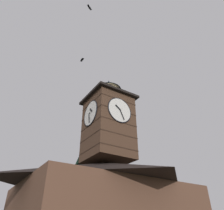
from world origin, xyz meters
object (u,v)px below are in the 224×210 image
object	(u,v)px
building_main	(102,207)
moon	(108,182)
flying_bird_low	(82,60)
pine_tree_behind	(86,191)
clock_tower	(108,122)
flying_bird_high	(89,8)

from	to	relation	value
building_main	moon	xyz separation A→B (m)	(-16.35, -25.66, 8.02)
flying_bird_low	moon	bearing A→B (deg)	-126.93
moon	pine_tree_behind	bearing A→B (deg)	53.26
clock_tower	flying_bird_low	bearing A→B (deg)	-3.50
clock_tower	pine_tree_behind	size ratio (longest dim) A/B	0.65
pine_tree_behind	clock_tower	bearing A→B (deg)	82.92
building_main	clock_tower	size ratio (longest dim) A/B	1.52
building_main	flying_bird_high	world-z (taller)	flying_bird_high
flying_bird_low	building_main	bearing A→B (deg)	-174.38
building_main	flying_bird_high	size ratio (longest dim) A/B	22.18
building_main	moon	distance (m)	31.47
pine_tree_behind	moon	world-z (taller)	pine_tree_behind
clock_tower	moon	distance (m)	30.76
pine_tree_behind	flying_bird_high	bearing A→B (deg)	60.20
moon	building_main	bearing A→B (deg)	57.49
building_main	flying_bird_low	distance (m)	15.14
pine_tree_behind	flying_bird_low	xyz separation A→B (m)	(4.06, 5.25, 12.77)
building_main	clock_tower	xyz separation A→B (m)	(-0.21, 0.52, 7.84)
building_main	clock_tower	bearing A→B (deg)	111.72
flying_bird_high	flying_bird_low	size ratio (longest dim) A/B	1.03
moon	flying_bird_low	bearing A→B (deg)	53.07
building_main	pine_tree_behind	world-z (taller)	pine_tree_behind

